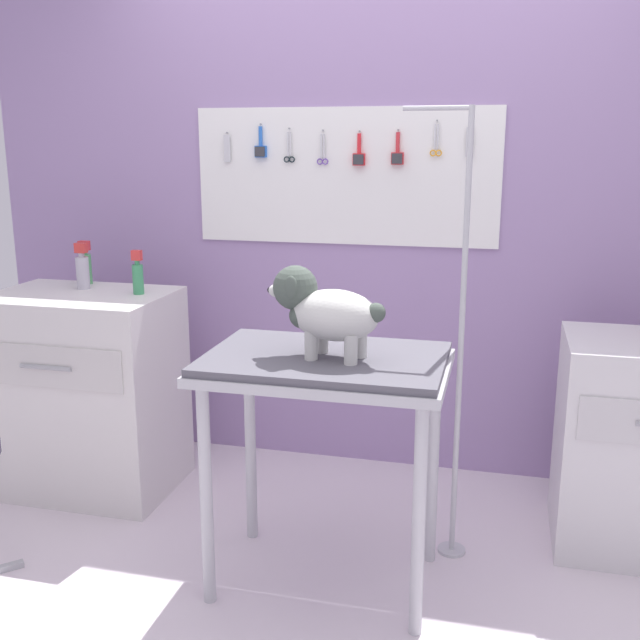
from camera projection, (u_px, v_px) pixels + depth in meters
The scene contains 9 objects.
ground at pixel (311, 608), 2.64m from camera, with size 4.40×4.00×0.04m, color silver.
rear_wall_panel at pixel (377, 235), 3.57m from camera, with size 4.00×0.11×2.30m.
grooming_table at pixel (325, 384), 2.60m from camera, with size 0.85×0.58×0.87m.
grooming_arm at pixel (458, 358), 2.78m from camera, with size 0.30×0.11×1.72m.
dog at pixel (323, 310), 2.52m from camera, with size 0.43×0.24×0.31m.
counter_left at pixel (87, 391), 3.44m from camera, with size 0.80×0.58×0.93m.
conditioner_bottle at pixel (83, 269), 3.42m from camera, with size 0.06×0.06×0.21m.
detangler_spray at pixel (86, 266), 3.54m from camera, with size 0.06×0.06×0.21m.
shampoo_bottle at pixel (138, 276), 3.30m from camera, with size 0.05×0.05×0.20m.
Camera 1 is at (0.60, -2.25, 1.60)m, focal length 41.63 mm.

